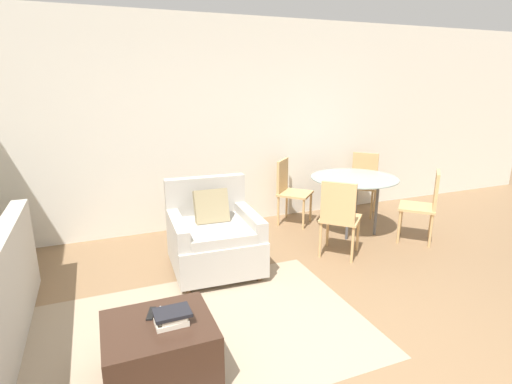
{
  "coord_description": "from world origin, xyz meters",
  "views": [
    {
      "loc": [
        -1.38,
        -1.86,
        1.94
      ],
      "look_at": [
        0.22,
        2.1,
        0.75
      ],
      "focal_mm": 28.0,
      "sensor_mm": 36.0,
      "label": 1
    }
  ],
  "objects_px": {
    "tv_remote_primary": "(167,310)",
    "dining_chair_near_right": "(426,202)",
    "ottoman": "(160,348)",
    "dining_chair_far_left": "(289,187)",
    "dining_chair_near_left": "(339,214)",
    "book_stack": "(172,317)",
    "dining_chair_far_right": "(363,179)",
    "dining_table": "(354,183)",
    "armchair": "(214,237)",
    "tv_remote_secondary": "(151,313)"
  },
  "relations": [
    {
      "from": "dining_chair_near_right",
      "to": "ottoman",
      "type": "bearing_deg",
      "value": -160.74
    },
    {
      "from": "dining_table",
      "to": "dining_chair_far_right",
      "type": "distance_m",
      "value": 0.89
    },
    {
      "from": "ottoman",
      "to": "dining_chair_far_right",
      "type": "distance_m",
      "value": 4.21
    },
    {
      "from": "dining_chair_far_left",
      "to": "book_stack",
      "type": "bearing_deg",
      "value": -130.17
    },
    {
      "from": "book_stack",
      "to": "tv_remote_primary",
      "type": "distance_m",
      "value": 0.17
    },
    {
      "from": "book_stack",
      "to": "dining_chair_far_left",
      "type": "bearing_deg",
      "value": 49.83
    },
    {
      "from": "tv_remote_primary",
      "to": "dining_table",
      "type": "height_order",
      "value": "dining_table"
    },
    {
      "from": "tv_remote_primary",
      "to": "dining_chair_far_left",
      "type": "bearing_deg",
      "value": 47.71
    },
    {
      "from": "dining_chair_near_right",
      "to": "dining_chair_far_left",
      "type": "height_order",
      "value": "same"
    },
    {
      "from": "armchair",
      "to": "dining_chair_far_left",
      "type": "xyz_separation_m",
      "value": [
        1.38,
        0.99,
        0.16
      ]
    },
    {
      "from": "dining_chair_near_left",
      "to": "dining_chair_far_left",
      "type": "height_order",
      "value": "same"
    },
    {
      "from": "armchair",
      "to": "dining_chair_near_left",
      "type": "height_order",
      "value": "armchair"
    },
    {
      "from": "dining_chair_near_left",
      "to": "dining_chair_near_right",
      "type": "relative_size",
      "value": 1.0
    },
    {
      "from": "dining_table",
      "to": "dining_chair_near_right",
      "type": "height_order",
      "value": "dining_chair_near_right"
    },
    {
      "from": "dining_table",
      "to": "dining_chair_far_right",
      "type": "bearing_deg",
      "value": 45.0
    },
    {
      "from": "dining_table",
      "to": "armchair",
      "type": "bearing_deg",
      "value": -169.6
    },
    {
      "from": "tv_remote_primary",
      "to": "dining_chair_far_right",
      "type": "xyz_separation_m",
      "value": [
        3.34,
        2.3,
        0.1
      ]
    },
    {
      "from": "dining_table",
      "to": "dining_chair_near_left",
      "type": "relative_size",
      "value": 1.24
    },
    {
      "from": "book_stack",
      "to": "tv_remote_primary",
      "type": "relative_size",
      "value": 1.88
    },
    {
      "from": "book_stack",
      "to": "dining_table",
      "type": "relative_size",
      "value": 0.21
    },
    {
      "from": "dining_chair_near_right",
      "to": "dining_chair_far_left",
      "type": "bearing_deg",
      "value": 135.0
    },
    {
      "from": "tv_remote_primary",
      "to": "dining_chair_near_right",
      "type": "bearing_deg",
      "value": 17.65
    },
    {
      "from": "armchair",
      "to": "ottoman",
      "type": "relative_size",
      "value": 1.34
    },
    {
      "from": "book_stack",
      "to": "dining_chair_far_left",
      "type": "xyz_separation_m",
      "value": [
        2.09,
        2.47,
        0.06
      ]
    },
    {
      "from": "book_stack",
      "to": "dining_chair_far_right",
      "type": "height_order",
      "value": "dining_chair_far_right"
    },
    {
      "from": "tv_remote_primary",
      "to": "tv_remote_secondary",
      "type": "height_order",
      "value": "same"
    },
    {
      "from": "dining_chair_near_right",
      "to": "armchair",
      "type": "bearing_deg",
      "value": 174.47
    },
    {
      "from": "dining_chair_near_right",
      "to": "book_stack",
      "type": "bearing_deg",
      "value": -159.7
    },
    {
      "from": "tv_remote_secondary",
      "to": "dining_chair_far_right",
      "type": "height_order",
      "value": "dining_chair_far_right"
    },
    {
      "from": "armchair",
      "to": "dining_chair_near_right",
      "type": "relative_size",
      "value": 1.06
    },
    {
      "from": "armchair",
      "to": "tv_remote_primary",
      "type": "distance_m",
      "value": 1.5
    },
    {
      "from": "ottoman",
      "to": "dining_chair_far_left",
      "type": "distance_m",
      "value": 3.28
    },
    {
      "from": "dining_chair_near_right",
      "to": "tv_remote_secondary",
      "type": "bearing_deg",
      "value": -162.81
    },
    {
      "from": "dining_chair_far_left",
      "to": "dining_chair_far_right",
      "type": "relative_size",
      "value": 1.0
    },
    {
      "from": "armchair",
      "to": "tv_remote_secondary",
      "type": "distance_m",
      "value": 1.56
    },
    {
      "from": "dining_table",
      "to": "dining_chair_far_left",
      "type": "xyz_separation_m",
      "value": [
        -0.62,
        0.62,
        -0.14
      ]
    },
    {
      "from": "dining_table",
      "to": "ottoman",
      "type": "bearing_deg",
      "value": -147.02
    },
    {
      "from": "book_stack",
      "to": "dining_chair_near_right",
      "type": "distance_m",
      "value": 3.55
    },
    {
      "from": "armchair",
      "to": "dining_chair_near_right",
      "type": "height_order",
      "value": "armchair"
    },
    {
      "from": "tv_remote_primary",
      "to": "dining_chair_near_right",
      "type": "height_order",
      "value": "dining_chair_near_right"
    },
    {
      "from": "tv_remote_primary",
      "to": "dining_chair_far_right",
      "type": "bearing_deg",
      "value": 34.62
    },
    {
      "from": "ottoman",
      "to": "book_stack",
      "type": "distance_m",
      "value": 0.25
    },
    {
      "from": "book_stack",
      "to": "dining_chair_near_left",
      "type": "bearing_deg",
      "value": 30.54
    },
    {
      "from": "dining_chair_near_left",
      "to": "dining_chair_far_left",
      "type": "xyz_separation_m",
      "value": [
        0.0,
        1.24,
        0.0
      ]
    },
    {
      "from": "dining_chair_near_left",
      "to": "dining_chair_near_right",
      "type": "xyz_separation_m",
      "value": [
        1.24,
        0.0,
        0.0
      ]
    },
    {
      "from": "dining_chair_far_left",
      "to": "dining_chair_near_left",
      "type": "bearing_deg",
      "value": -90.0
    },
    {
      "from": "dining_chair_near_right",
      "to": "dining_chair_far_right",
      "type": "height_order",
      "value": "same"
    },
    {
      "from": "tv_remote_primary",
      "to": "dining_chair_near_right",
      "type": "xyz_separation_m",
      "value": [
        3.34,
        1.06,
        0.1
      ]
    },
    {
      "from": "armchair",
      "to": "dining_chair_far_right",
      "type": "height_order",
      "value": "armchair"
    },
    {
      "from": "ottoman",
      "to": "tv_remote_primary",
      "type": "bearing_deg",
      "value": 58.7
    }
  ]
}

